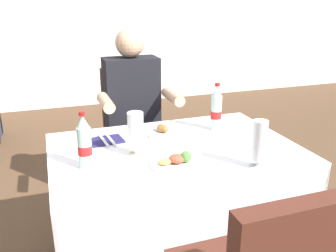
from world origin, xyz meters
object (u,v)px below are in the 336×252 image
main_dining_table (174,177)px  beer_glass_left (259,144)px  seated_diner_far (134,112)px  napkin_cutlery_set (106,140)px  plate_far_diner (166,132)px  beer_glass_middle (136,133)px  chair_far_diner_seat (136,128)px  plate_near_camera (176,162)px  cola_bottle_primary (216,110)px  cola_bottle_secondary (84,144)px

main_dining_table → beer_glass_left: 0.51m
seated_diner_far → beer_glass_left: seated_diner_far is taller
napkin_cutlery_set → plate_far_diner: bearing=-2.9°
beer_glass_left → beer_glass_middle: size_ratio=1.03×
chair_far_diner_seat → beer_glass_left: (0.27, -1.13, 0.28)m
plate_near_camera → beer_glass_middle: beer_glass_middle is taller
napkin_cutlery_set → beer_glass_middle: bearing=-64.2°
beer_glass_left → beer_glass_middle: (-0.47, 0.31, 0.00)m
chair_far_diner_seat → plate_near_camera: chair_far_diner_seat is taller
cola_bottle_primary → napkin_cutlery_set: 0.63m
chair_far_diner_seat → napkin_cutlery_set: bearing=-117.0°
main_dining_table → napkin_cutlery_set: size_ratio=6.29×
seated_diner_far → napkin_cutlery_set: 0.57m
plate_near_camera → cola_bottle_secondary: (-0.38, 0.11, 0.10)m
plate_far_diner → cola_bottle_primary: cola_bottle_primary is taller
seated_diner_far → beer_glass_left: bearing=-73.5°
main_dining_table → chair_far_diner_seat: (-0.00, 0.80, -0.00)m
seated_diner_far → cola_bottle_secondary: bearing=-117.8°
beer_glass_middle → cola_bottle_primary: (0.51, 0.19, 0.01)m
beer_glass_left → seated_diner_far: bearing=106.5°
chair_far_diner_seat → cola_bottle_secondary: bearing=-116.7°
cola_bottle_primary → cola_bottle_secondary: 0.80m
chair_far_diner_seat → plate_near_camera: size_ratio=4.37×
plate_near_camera → chair_far_diner_seat: bearing=86.3°
beer_glass_left → napkin_cutlery_set: bearing=137.6°
chair_far_diner_seat → plate_far_diner: 0.65m
chair_far_diner_seat → beer_glass_middle: 0.90m
chair_far_diner_seat → beer_glass_left: bearing=-76.7°
plate_far_diner → beer_glass_middle: beer_glass_middle is taller
main_dining_table → plate_far_diner: plate_far_diner is taller
beer_glass_left → plate_far_diner: bearing=116.2°
main_dining_table → beer_glass_left: size_ratio=5.60×
beer_glass_middle → napkin_cutlery_set: (-0.11, 0.22, -0.10)m
main_dining_table → napkin_cutlery_set: napkin_cutlery_set is taller
main_dining_table → beer_glass_middle: size_ratio=5.78×
plate_near_camera → seated_diner_far: bearing=88.2°
plate_far_diner → beer_glass_left: 0.58m
plate_near_camera → cola_bottle_primary: bearing=44.2°
chair_far_diner_seat → seated_diner_far: 0.19m
cola_bottle_primary → seated_diner_far: bearing=123.5°
cola_bottle_secondary → cola_bottle_primary: bearing=18.6°
plate_far_diner → cola_bottle_primary: (0.29, -0.01, 0.10)m
cola_bottle_secondary → napkin_cutlery_set: (0.14, 0.28, -0.11)m
seated_diner_far → cola_bottle_secondary: size_ratio=4.87×
chair_far_diner_seat → beer_glass_left: size_ratio=4.45×
chair_far_diner_seat → napkin_cutlery_set: 0.70m
cola_bottle_primary → cola_bottle_secondary: cola_bottle_primary is taller
napkin_cutlery_set → cola_bottle_primary: bearing=-2.4°
beer_glass_left → cola_bottle_primary: 0.50m
chair_far_diner_seat → cola_bottle_primary: bearing=-63.9°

